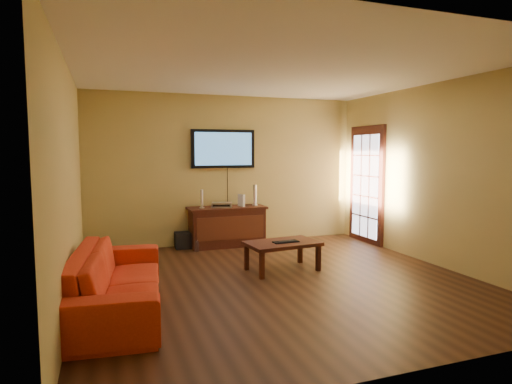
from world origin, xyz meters
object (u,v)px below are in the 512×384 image
av_receiver (222,205)px  subwoofer (183,240)px  sofa (117,269)px  speaker_left (202,200)px  media_console (227,226)px  coffee_table (282,246)px  game_console (241,200)px  keyboard (286,242)px  bottle (197,246)px  television (223,149)px  speaker_right (255,196)px

av_receiver → subwoofer: av_receiver is taller
sofa → speaker_left: (1.49, 2.58, 0.42)m
media_console → av_receiver: bearing=170.7°
speaker_left → av_receiver: speaker_left is taller
av_receiver → media_console: bearing=9.5°
media_console → coffee_table: size_ratio=1.29×
game_console → keyboard: 1.87m
coffee_table → speaker_left: 2.00m
subwoofer → keyboard: keyboard is taller
sofa → bottle: (1.35, 2.34, -0.35)m
subwoofer → coffee_table: bearing=-58.0°
game_console → sofa: bearing=-149.3°
av_receiver → bottle: 0.88m
television → speaker_right: 1.03m
speaker_right → game_console: (-0.28, -0.05, -0.06)m
television → bottle: size_ratio=5.93×
coffee_table → keyboard: 0.09m
media_console → television: (0.00, 0.22, 1.38)m
media_console → av_receiver: size_ratio=3.92×
speaker_right → bottle: speaker_right is taller
subwoofer → television: bearing=12.0°
sofa → game_console: (2.21, 2.57, 0.38)m
television → speaker_right: (0.54, -0.19, -0.86)m
television → speaker_left: bearing=-152.7°
media_console → subwoofer: media_console is taller
sofa → speaker_right: (2.49, 2.63, 0.44)m
bottle → coffee_table: bearing=-59.3°
coffee_table → subwoofer: 2.18m
coffee_table → subwoofer: size_ratio=3.87×
media_console → speaker_left: 0.68m
speaker_left → speaker_right: 1.00m
speaker_left → keyboard: speaker_left is taller
speaker_left → av_receiver: 0.38m
coffee_table → sofa: size_ratio=0.48×
media_console → speaker_right: bearing=3.4°
speaker_right → av_receiver: bearing=-178.4°
speaker_right → subwoofer: size_ratio=1.36×
media_console → av_receiver: (-0.09, 0.01, 0.39)m
television → av_receiver: bearing=-113.3°
media_console → game_console: (0.27, -0.02, 0.46)m
coffee_table → sofa: 2.40m
speaker_left → speaker_right: size_ratio=0.86×
media_console → subwoofer: bearing=173.6°
av_receiver → sofa: bearing=-106.6°
bottle → game_console: bearing=15.4°
television → speaker_left: size_ratio=3.58×
coffee_table → keyboard: keyboard is taller
av_receiver → keyboard: 1.94m
av_receiver → bottle: av_receiver is taller
speaker_left → keyboard: (0.80, -1.83, -0.43)m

